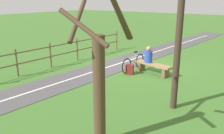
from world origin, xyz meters
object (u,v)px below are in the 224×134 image
(bench, at_px, (153,67))
(tree_mid_field, at_px, (180,28))
(tree_near_bench, at_px, (100,80))
(bicycle, at_px, (133,63))
(backpack, at_px, (130,69))
(person_seated, at_px, (148,56))

(bench, xyz_separation_m, tree_mid_field, (-1.99, 2.64, 2.07))
(tree_near_bench, bearing_deg, bicycle, -66.75)
(bicycle, xyz_separation_m, backpack, (-0.14, 0.54, -0.15))
(bicycle, bearing_deg, bench, 97.58)
(backpack, bearing_deg, tree_near_bench, 114.20)
(bench, xyz_separation_m, backpack, (0.79, 0.63, -0.11))
(person_seated, xyz_separation_m, tree_mid_field, (-2.25, 2.69, 1.62))
(person_seated, xyz_separation_m, tree_near_bench, (-1.63, 5.46, 0.78))
(bench, height_order, tree_near_bench, tree_near_bench)
(tree_mid_field, bearing_deg, person_seated, -50.04)
(bench, distance_m, tree_mid_field, 3.90)
(tree_near_bench, bearing_deg, person_seated, -73.43)
(bicycle, xyz_separation_m, tree_near_bench, (-2.29, 5.33, 1.18))
(bench, xyz_separation_m, tree_near_bench, (-1.36, 5.41, 1.23))
(person_seated, relative_size, bicycle, 0.41)
(tree_near_bench, relative_size, tree_mid_field, 0.66)
(backpack, height_order, tree_near_bench, tree_near_bench)
(backpack, bearing_deg, bench, -141.49)
(bicycle, height_order, tree_near_bench, tree_near_bench)
(backpack, height_order, tree_mid_field, tree_mid_field)
(tree_near_bench, height_order, tree_mid_field, tree_mid_field)
(person_seated, distance_m, backpack, 1.03)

